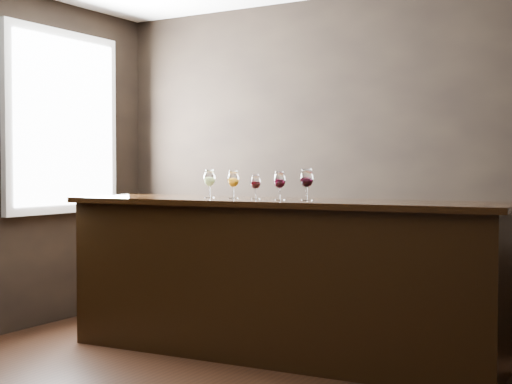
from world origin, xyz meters
The scene contains 9 objects.
room_shell centered at (-0.23, 0.11, 1.81)m, with size 5.02×4.52×2.81m.
bar_counter centered at (-0.26, 1.09, 0.54)m, with size 3.09×0.67×1.08m, color black.
bar_top centered at (-0.26, 1.09, 1.10)m, with size 3.20×0.74×0.04m, color black.
back_bar_shelf centered at (-0.16, 2.03, 0.42)m, with size 2.34×0.40×0.84m, color black.
glass_white centered at (-0.87, 1.12, 1.27)m, with size 0.09×0.09×0.21m.
glass_amber centered at (-0.64, 1.10, 1.26)m, with size 0.09×0.09×0.20m.
glass_red_a centered at (-0.45, 1.09, 1.24)m, with size 0.08×0.08×0.18m.
glass_red_b centered at (-0.23, 1.05, 1.26)m, with size 0.09×0.09×0.20m.
glass_red_c centered at (-0.03, 1.08, 1.27)m, with size 0.09×0.09×0.22m.
Camera 1 is at (2.16, -3.33, 1.35)m, focal length 50.00 mm.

